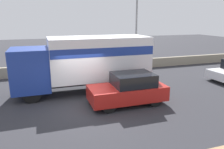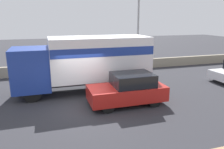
% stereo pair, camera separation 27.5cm
% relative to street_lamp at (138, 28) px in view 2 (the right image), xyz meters
% --- Properties ---
extents(ground_plane, '(80.00, 80.00, 0.00)m').
position_rel_street_lamp_xyz_m(ground_plane, '(-5.43, -6.13, -3.61)').
color(ground_plane, '#2D2D33').
extents(stone_wall_backdrop, '(60.00, 0.35, 0.81)m').
position_rel_street_lamp_xyz_m(stone_wall_backdrop, '(-5.43, 1.19, -3.20)').
color(stone_wall_backdrop, gray).
rests_on(stone_wall_backdrop, ground_plane).
extents(street_lamp, '(0.56, 0.28, 6.14)m').
position_rel_street_lamp_xyz_m(street_lamp, '(0.00, 0.00, 0.00)').
color(street_lamp, gray).
rests_on(street_lamp, ground_plane).
extents(box_truck, '(7.94, 2.56, 3.29)m').
position_rel_street_lamp_xyz_m(box_truck, '(-4.81, -3.58, -1.66)').
color(box_truck, navy).
rests_on(box_truck, ground_plane).
extents(car_hatchback, '(3.95, 1.79, 1.63)m').
position_rel_street_lamp_xyz_m(car_hatchback, '(-3.23, -6.31, -2.81)').
color(car_hatchback, '#B21E19').
rests_on(car_hatchback, ground_plane).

